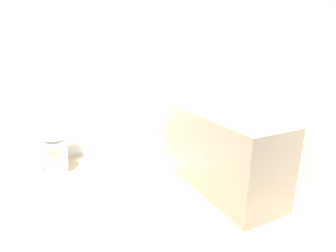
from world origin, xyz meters
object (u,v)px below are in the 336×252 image
Objects in this scene: bathtub at (140,134)px; toilet_paper_roll at (39,166)px; toilet at (55,144)px; soap_dish at (238,117)px; drinking_glass_3 at (227,112)px; bath_mat at (144,172)px; drinking_glass_0 at (199,100)px; water_bottle_2 at (192,95)px; water_bottle_1 at (266,116)px; sink_faucet at (232,106)px; water_bottle_0 at (243,110)px; drinking_glass_2 at (260,122)px; drinking_glass_1 at (205,104)px; sink_basin at (218,109)px.

bathtub reaches higher than toilet_paper_roll.
toilet is 7.82× the size of soap_dish.
drinking_glass_3 is 1.36m from bath_mat.
toilet_paper_roll is at bearing 140.37° from soap_dish.
drinking_glass_0 reaches higher than bath_mat.
water_bottle_2 is at bearing -24.77° from toilet_paper_roll.
drinking_glass_0 is (1.61, -0.82, 0.57)m from toilet.
water_bottle_1 reaches higher than toilet_paper_roll.
drinking_glass_0 is (-0.18, 0.38, 0.02)m from sink_faucet.
bathtub is 1.59m from drinking_glass_3.
water_bottle_0 is 0.34× the size of bath_mat.
drinking_glass_2 is (-0.00, -0.99, -0.01)m from drinking_glass_0.
drinking_glass_1 is at bearing -82.25° from water_bottle_2.
drinking_glass_1 is (1.57, -1.00, 0.56)m from toilet.
toilet_paper_roll is (-2.02, 1.24, -0.83)m from sink_faucet.
water_bottle_1 is at bearing -64.50° from bath_mat.
water_bottle_1 is 1.08m from drinking_glass_0.
bathtub is 13.62× the size of drinking_glass_3.
water_bottle_2 is at bearing 120.67° from sink_faucet.
sink_basin is at bearing 75.72° from drinking_glass_3.
sink_basin reaches higher than toilet_paper_roll.
sink_basin is 3.35× the size of drinking_glass_1.
drinking_glass_0 is at bearing 63.28° from toilet.
water_bottle_1 is 0.12m from drinking_glass_2.
drinking_glass_2 is (0.07, -1.03, -0.08)m from water_bottle_2.
water_bottle_2 is at bearing 91.96° from water_bottle_0.
water_bottle_1 is at bearing -88.09° from water_bottle_2.
sink_faucet is 0.64m from drinking_glass_2.
drinking_glass_0 is at bearing 88.70° from sink_basin.
water_bottle_2 is at bearing 90.37° from drinking_glass_3.
sink_basin is 1.24× the size of water_bottle_2.
drinking_glass_0 is 0.98× the size of drinking_glass_3.
bath_mat is (-0.67, 0.89, -0.86)m from soap_dish.
drinking_glass_1 reaches higher than toilet.
toilet_paper_roll is (-1.19, 0.64, 0.05)m from bath_mat.
sink_faucet is 0.42m from drinking_glass_0.
water_bottle_1 reaches higher than sink_faucet.
bathtub is 9.27× the size of sink_faucet.
water_bottle_0 is 0.63m from drinking_glass_1.
bathtub is 2.11× the size of bath_mat.
soap_dish reaches higher than bath_mat.
drinking_glass_0 is at bearing 77.16° from drinking_glass_1.
bathtub is at bearing 108.28° from soap_dish.
sink_basin is 0.71m from water_bottle_1.
water_bottle_0 is 0.28m from water_bottle_1.
bathtub is at bearing 118.87° from sink_faucet.
sink_faucet is at bearing 0.00° from sink_basin.
bath_mat is (-0.18, -0.59, -0.30)m from bathtub.
water_bottle_2 is at bearing 98.45° from sink_basin.
drinking_glass_3 reaches higher than toilet.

